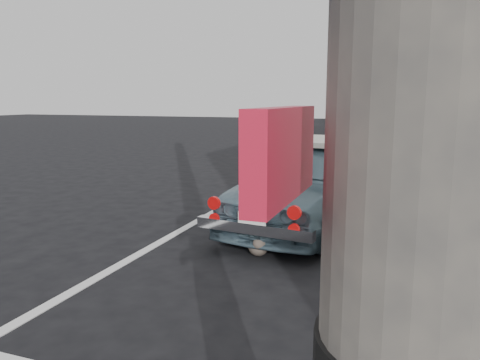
# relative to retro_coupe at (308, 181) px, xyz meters

# --- Properties ---
(ground) EXTENTS (80.00, 80.00, 0.00)m
(ground) POSITION_rel_retro_coupe_xyz_m (-0.66, -3.75, -0.63)
(ground) COLOR black
(ground) RESTS_ON ground
(pline_front) EXTENTS (3.00, 0.12, 0.01)m
(pline_front) POSITION_rel_retro_coupe_xyz_m (-0.16, 2.75, -0.63)
(pline_front) COLOR silver
(pline_front) RESTS_ON ground
(pline_side) EXTENTS (0.12, 7.00, 0.01)m
(pline_side) POSITION_rel_retro_coupe_xyz_m (-1.56, -0.75, -0.63)
(pline_side) COLOR silver
(pline_side) RESTS_ON ground
(retro_coupe) EXTENTS (1.93, 3.82, 1.24)m
(retro_coupe) POSITION_rel_retro_coupe_xyz_m (0.00, 0.00, 0.00)
(retro_coupe) COLOR slate
(retro_coupe) RESTS_ON ground
(cat) EXTENTS (0.36, 0.52, 0.29)m
(cat) POSITION_rel_retro_coupe_xyz_m (-0.24, -1.56, -0.50)
(cat) COLOR #6E6254
(cat) RESTS_ON ground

